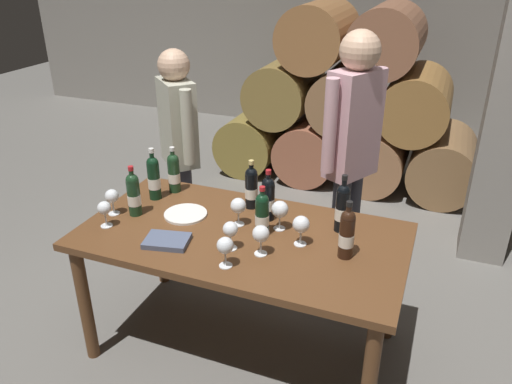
{
  "coord_description": "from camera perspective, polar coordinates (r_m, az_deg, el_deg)",
  "views": [
    {
      "loc": [
        0.9,
        -2.08,
        2.1
      ],
      "look_at": [
        0.0,
        0.2,
        0.91
      ],
      "focal_mm": 35.15,
      "sensor_mm": 36.0,
      "label": 1
    }
  ],
  "objects": [
    {
      "name": "wine_glass_7",
      "position": [
        2.32,
        -3.53,
        -6.18
      ],
      "size": [
        0.08,
        0.08,
        0.15
      ],
      "color": "white",
      "rests_on": "dining_table"
    },
    {
      "name": "wine_glass_0",
      "position": [
        2.62,
        2.73,
        -2.04
      ],
      "size": [
        0.09,
        0.09,
        0.16
      ],
      "color": "white",
      "rests_on": "dining_table"
    },
    {
      "name": "wine_glass_4",
      "position": [
        2.49,
        5.15,
        -3.76
      ],
      "size": [
        0.09,
        0.09,
        0.16
      ],
      "color": "white",
      "rests_on": "dining_table"
    },
    {
      "name": "wine_glass_3",
      "position": [
        2.4,
        0.56,
        -4.86
      ],
      "size": [
        0.08,
        0.08,
        0.16
      ],
      "color": "white",
      "rests_on": "dining_table"
    },
    {
      "name": "wine_bottle_2",
      "position": [
        2.84,
        -13.75,
        -0.21
      ],
      "size": [
        0.07,
        0.07,
        0.29
      ],
      "color": "#19381E",
      "rests_on": "dining_table"
    },
    {
      "name": "wine_bottle_0",
      "position": [
        3.07,
        -9.33,
        2.22
      ],
      "size": [
        0.07,
        0.07,
        0.29
      ],
      "color": "#19381E",
      "rests_on": "dining_table"
    },
    {
      "name": "tasting_notebook",
      "position": [
        2.58,
        -10.09,
        -5.49
      ],
      "size": [
        0.25,
        0.2,
        0.03
      ],
      "primitive_type": "cube",
      "rotation": [
        0.0,
        0.0,
        0.21
      ],
      "color": "#4C5670",
      "rests_on": "dining_table"
    },
    {
      "name": "wine_bottle_7",
      "position": [
        2.42,
        10.3,
        -4.65
      ],
      "size": [
        0.07,
        0.07,
        0.3
      ],
      "color": "black",
      "rests_on": "dining_table"
    },
    {
      "name": "wine_bottle_3",
      "position": [
        3.0,
        -11.56,
        1.65
      ],
      "size": [
        0.07,
        0.07,
        0.32
      ],
      "color": "black",
      "rests_on": "dining_table"
    },
    {
      "name": "taster_seated_left",
      "position": [
        3.47,
        -8.74,
        5.7
      ],
      "size": [
        0.38,
        0.36,
        1.54
      ],
      "color": "#383842",
      "rests_on": "ground_plane"
    },
    {
      "name": "wine_glass_5",
      "position": [
        2.88,
        -16.08,
        -0.53
      ],
      "size": [
        0.08,
        0.08,
        0.15
      ],
      "color": "white",
      "rests_on": "dining_table"
    },
    {
      "name": "wine_bottle_4",
      "position": [
        2.84,
        -0.53,
        0.55
      ],
      "size": [
        0.07,
        0.07,
        0.29
      ],
      "color": "black",
      "rests_on": "dining_table"
    },
    {
      "name": "dining_table",
      "position": [
        2.68,
        -1.58,
        -6.39
      ],
      "size": [
        1.7,
        0.9,
        0.76
      ],
      "color": "brown",
      "rests_on": "ground_plane"
    },
    {
      "name": "serving_plate",
      "position": [
        2.83,
        -8.01,
        -2.51
      ],
      "size": [
        0.24,
        0.24,
        0.01
      ],
      "primitive_type": "cylinder",
      "color": "white",
      "rests_on": "dining_table"
    },
    {
      "name": "wine_bottle_1",
      "position": [
        2.57,
        0.7,
        -2.51
      ],
      "size": [
        0.07,
        0.07,
        0.27
      ],
      "color": "black",
      "rests_on": "dining_table"
    },
    {
      "name": "sommelier_presenting",
      "position": [
        3.06,
        10.84,
        5.23
      ],
      "size": [
        0.31,
        0.45,
        1.72
      ],
      "color": "#383842",
      "rests_on": "ground_plane"
    },
    {
      "name": "wine_glass_2",
      "position": [
        2.77,
        -16.88,
        -1.86
      ],
      "size": [
        0.07,
        0.07,
        0.15
      ],
      "color": "white",
      "rests_on": "dining_table"
    },
    {
      "name": "wine_glass_1",
      "position": [
        2.45,
        -2.93,
        -4.34
      ],
      "size": [
        0.08,
        0.08,
        0.15
      ],
      "color": "white",
      "rests_on": "dining_table"
    },
    {
      "name": "wine_bottle_6",
      "position": [
        2.71,
        1.39,
        -0.7
      ],
      "size": [
        0.07,
        0.07,
        0.29
      ],
      "color": "black",
      "rests_on": "dining_table"
    },
    {
      "name": "wine_glass_6",
      "position": [
        2.66,
        -2.03,
        -1.64
      ],
      "size": [
        0.08,
        0.08,
        0.16
      ],
      "color": "white",
      "rests_on": "dining_table"
    },
    {
      "name": "wine_bottle_5",
      "position": [
        2.63,
        9.79,
        -1.72
      ],
      "size": [
        0.07,
        0.07,
        0.32
      ],
      "color": "black",
      "rests_on": "dining_table"
    },
    {
      "name": "barrel_stack",
      "position": [
        4.96,
        10.35,
        9.35
      ],
      "size": [
        2.49,
        0.9,
        1.69
      ],
      "color": "olive",
      "rests_on": "ground_plane"
    },
    {
      "name": "ground_plane",
      "position": [
        3.09,
        -1.42,
        -16.94
      ],
      "size": [
        14.0,
        14.0,
        0.0
      ],
      "primitive_type": "plane",
      "color": "#66635E"
    },
    {
      "name": "cellar_back_wall",
      "position": [
        6.39,
        14.04,
        18.85
      ],
      "size": [
        10.0,
        0.24,
        2.8
      ],
      "primitive_type": "cube",
      "color": "gray",
      "rests_on": "ground_plane"
    }
  ]
}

